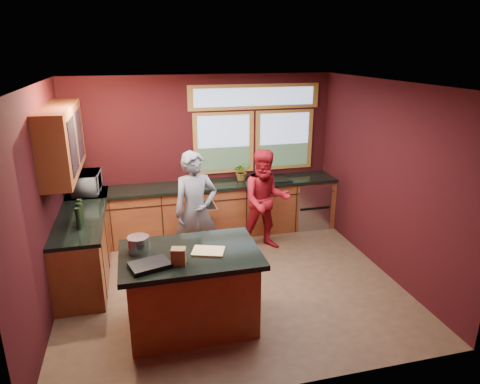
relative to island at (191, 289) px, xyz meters
name	(u,v)px	position (x,y,z in m)	size (l,w,h in m)	color
floor	(230,283)	(0.64, 0.79, -0.48)	(4.50, 4.50, 0.00)	brown
room_shell	(179,154)	(0.04, 1.12, 1.32)	(4.52, 4.02, 2.71)	black
back_counter	(220,208)	(0.84, 2.49, -0.01)	(4.50, 0.64, 0.93)	maroon
left_counter	(85,242)	(-1.31, 1.64, -0.01)	(0.64, 2.30, 0.93)	maroon
island	(191,289)	(0.00, 0.00, 0.00)	(1.55, 1.05, 0.95)	maroon
person_grey	(196,212)	(0.27, 1.38, 0.40)	(0.64, 0.42, 1.76)	slate
person_red	(266,201)	(1.44, 1.74, 0.34)	(0.80, 0.62, 1.64)	maroon
microwave	(87,183)	(-1.28, 2.49, 0.62)	(0.59, 0.40, 0.33)	#999999
potted_plant	(242,171)	(1.25, 2.54, 0.61)	(0.29, 0.25, 0.32)	#999999
paper_towel	(264,172)	(1.64, 2.49, 0.59)	(0.12, 0.12, 0.28)	white
cutting_board	(208,251)	(0.20, -0.05, 0.48)	(0.35, 0.25, 0.02)	tan
stock_pot	(138,244)	(-0.55, 0.15, 0.56)	(0.24, 0.24, 0.18)	silver
paper_bag	(179,256)	(-0.15, -0.25, 0.56)	(0.15, 0.12, 0.18)	brown
black_tray	(150,265)	(-0.45, -0.25, 0.49)	(0.40, 0.28, 0.05)	black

